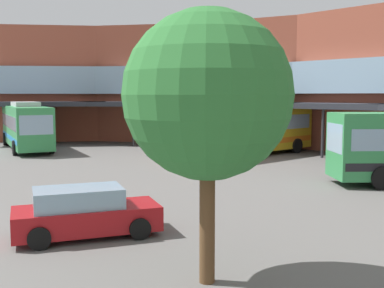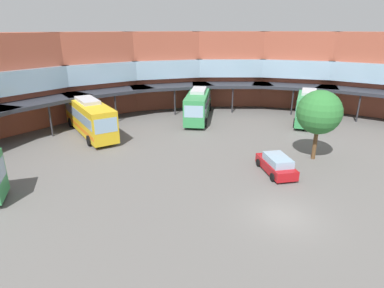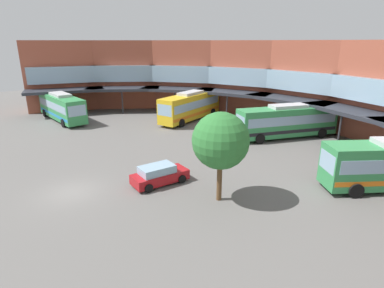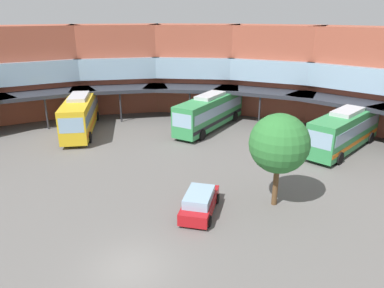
{
  "view_description": "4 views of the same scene",
  "coord_description": "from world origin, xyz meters",
  "px_view_note": "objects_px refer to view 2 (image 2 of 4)",
  "views": [
    {
      "loc": [
        17.31,
        2.27,
        4.34
      ],
      "look_at": [
        -2.93,
        12.52,
        2.02
      ],
      "focal_mm": 44.47,
      "sensor_mm": 36.0,
      "label": 1
    },
    {
      "loc": [
        -10.9,
        -14.93,
        11.23
      ],
      "look_at": [
        -2.68,
        10.6,
        1.5
      ],
      "focal_mm": 29.95,
      "sensor_mm": 36.0,
      "label": 2
    },
    {
      "loc": [
        21.51,
        -6.94,
        10.61
      ],
      "look_at": [
        1.83,
        10.22,
        2.01
      ],
      "focal_mm": 29.21,
      "sensor_mm": 36.0,
      "label": 3
    },
    {
      "loc": [
        4.77,
        -14.48,
        12.15
      ],
      "look_at": [
        1.67,
        13.67,
        1.8
      ],
      "focal_mm": 33.7,
      "sensor_mm": 36.0,
      "label": 4
    }
  ],
  "objects_px": {
    "bus_2": "(89,116)",
    "parked_car": "(276,165)",
    "bus_1": "(308,105)",
    "plaza_tree": "(319,112)",
    "bus_0": "(199,103)"
  },
  "relations": [
    {
      "from": "bus_1",
      "to": "plaza_tree",
      "type": "relative_size",
      "value": 1.61
    },
    {
      "from": "bus_2",
      "to": "parked_car",
      "type": "relative_size",
      "value": 2.6
    },
    {
      "from": "parked_car",
      "to": "plaza_tree",
      "type": "xyz_separation_m",
      "value": [
        4.9,
        1.63,
        3.6
      ]
    },
    {
      "from": "bus_0",
      "to": "plaza_tree",
      "type": "distance_m",
      "value": 17.57
    },
    {
      "from": "plaza_tree",
      "to": "bus_0",
      "type": "bearing_deg",
      "value": 108.02
    },
    {
      "from": "bus_1",
      "to": "plaza_tree",
      "type": "height_order",
      "value": "plaza_tree"
    },
    {
      "from": "parked_car",
      "to": "bus_1",
      "type": "bearing_deg",
      "value": -36.98
    },
    {
      "from": "bus_0",
      "to": "parked_car",
      "type": "xyz_separation_m",
      "value": [
        0.49,
        -18.19,
        -1.22
      ]
    },
    {
      "from": "bus_2",
      "to": "plaza_tree",
      "type": "relative_size",
      "value": 1.9
    },
    {
      "from": "bus_2",
      "to": "parked_car",
      "type": "height_order",
      "value": "bus_2"
    },
    {
      "from": "bus_2",
      "to": "plaza_tree",
      "type": "distance_m",
      "value": 23.78
    },
    {
      "from": "bus_0",
      "to": "bus_2",
      "type": "xyz_separation_m",
      "value": [
        -13.76,
        -2.64,
        0.07
      ]
    },
    {
      "from": "bus_0",
      "to": "plaza_tree",
      "type": "relative_size",
      "value": 1.86
    },
    {
      "from": "bus_0",
      "to": "plaza_tree",
      "type": "xyz_separation_m",
      "value": [
        5.39,
        -16.56,
        2.38
      ]
    },
    {
      "from": "bus_0",
      "to": "bus_2",
      "type": "bearing_deg",
      "value": -54.59
    }
  ]
}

